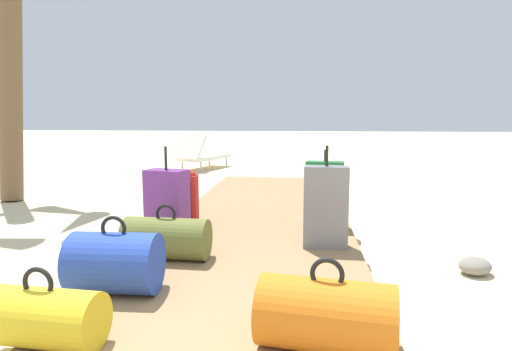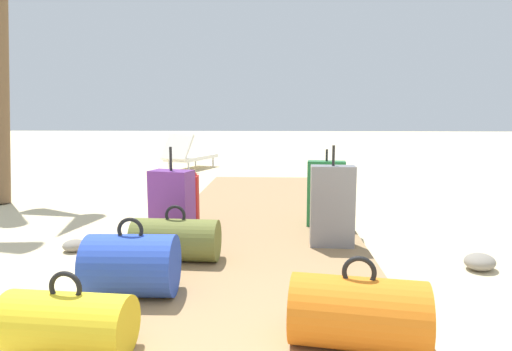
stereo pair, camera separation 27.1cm
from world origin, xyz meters
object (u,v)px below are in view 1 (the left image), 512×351
(duffel_bag_olive, at_px, (167,238))
(duffel_bag_blue, at_px, (115,263))
(suitcase_purple, at_px, (167,205))
(suitcase_green, at_px, (324,194))
(suitcase_grey, at_px, (326,207))
(backpack_red, at_px, (185,195))
(duffel_bag_orange, at_px, (326,315))
(lounge_chair, at_px, (202,155))
(duffel_bag_yellow, at_px, (40,317))

(duffel_bag_olive, xyz_separation_m, duffel_bag_blue, (-0.12, -0.68, 0.03))
(suitcase_purple, bearing_deg, suitcase_green, 24.51)
(duffel_bag_olive, relative_size, suitcase_grey, 0.78)
(suitcase_green, xyz_separation_m, duffel_bag_blue, (-1.41, -1.84, -0.14))
(suitcase_green, distance_m, backpack_red, 1.45)
(duffel_bag_blue, bearing_deg, backpack_red, 91.44)
(suitcase_green, relative_size, duffel_bag_blue, 1.41)
(backpack_red, height_order, duffel_bag_orange, backpack_red)
(suitcase_grey, height_order, suitcase_purple, suitcase_grey)
(suitcase_green, height_order, lounge_chair, suitcase_green)
(duffel_bag_olive, bearing_deg, duffel_bag_orange, -46.52)
(suitcase_purple, relative_size, lounge_chair, 0.52)
(duffel_bag_orange, bearing_deg, suitcase_green, 87.51)
(duffel_bag_olive, xyz_separation_m, suitcase_grey, (1.26, 0.45, 0.19))
(duffel_bag_orange, distance_m, suitcase_grey, 1.70)
(backpack_red, distance_m, duffel_bag_blue, 1.85)
(duffel_bag_yellow, distance_m, suitcase_purple, 1.86)
(duffel_bag_orange, xyz_separation_m, suitcase_grey, (0.08, 1.69, 0.17))
(duffel_bag_blue, xyz_separation_m, suitcase_purple, (-0.03, 1.18, 0.13))
(duffel_bag_yellow, distance_m, duffel_bag_orange, 1.39)
(duffel_bag_olive, xyz_separation_m, suitcase_purple, (-0.15, 0.50, 0.16))
(suitcase_green, xyz_separation_m, suitcase_grey, (-0.02, -0.70, 0.02))
(duffel_bag_orange, xyz_separation_m, duffel_bag_blue, (-1.30, 0.56, 0.02))
(duffel_bag_orange, relative_size, lounge_chair, 0.43)
(duffel_bag_olive, bearing_deg, suitcase_grey, 19.55)
(duffel_bag_orange, xyz_separation_m, suitcase_purple, (-1.33, 1.74, 0.15))
(suitcase_purple, bearing_deg, backpack_red, 91.69)
(backpack_red, relative_size, suitcase_purple, 0.67)
(lounge_chair, bearing_deg, suitcase_green, -64.56)
(duffel_bag_yellow, xyz_separation_m, suitcase_green, (1.49, 2.50, 0.19))
(duffel_bag_blue, relative_size, lounge_chair, 0.34)
(backpack_red, bearing_deg, duffel_bag_olive, -81.84)
(suitcase_purple, bearing_deg, duffel_bag_yellow, -91.91)
(duffel_bag_yellow, bearing_deg, duffel_bag_orange, 4.38)
(suitcase_green, relative_size, lounge_chair, 0.48)
(backpack_red, height_order, duffel_bag_blue, backpack_red)
(backpack_red, distance_m, duffel_bag_orange, 2.76)
(suitcase_purple, bearing_deg, suitcase_grey, -2.07)
(duffel_bag_yellow, bearing_deg, lounge_chair, 97.26)
(duffel_bag_olive, bearing_deg, suitcase_green, 41.88)
(duffel_bag_yellow, height_order, suitcase_green, suitcase_green)
(duffel_bag_olive, height_order, duffel_bag_orange, duffel_bag_orange)
(duffel_bag_yellow, xyz_separation_m, duffel_bag_blue, (0.09, 0.67, 0.05))
(lounge_chair, bearing_deg, duffel_bag_olive, -79.39)
(duffel_bag_yellow, height_order, duffel_bag_orange, duffel_bag_orange)
(duffel_bag_blue, bearing_deg, suitcase_grey, 39.28)
(suitcase_grey, distance_m, lounge_chair, 6.40)
(suitcase_green, height_order, suitcase_grey, suitcase_grey)
(duffel_bag_blue, bearing_deg, suitcase_purple, 91.30)
(duffel_bag_olive, height_order, backpack_red, backpack_red)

